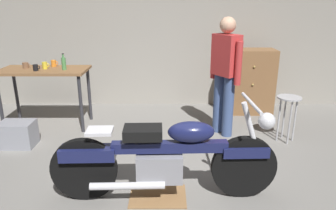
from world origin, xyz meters
The scene contains 14 objects.
ground_plane centered at (0.00, 0.00, 0.00)m, with size 12.00×12.00×0.00m, color gray.
back_wall centered at (0.00, 2.80, 1.55)m, with size 8.00×0.12×3.10m, color gray.
workbench centered at (-1.86, 1.66, 0.79)m, with size 1.30×0.64×0.90m.
motorcycle centered at (-0.02, -0.26, 0.45)m, with size 2.19×0.60×1.00m.
person_standing centered at (0.80, 1.35, 0.93)m, with size 0.39×0.49×1.67m.
shop_stool centered at (1.63, 1.08, 0.50)m, with size 0.32×0.32×0.64m.
wooden_dresser centered at (1.40, 2.30, 0.55)m, with size 0.80×0.47×1.10m.
drip_tray centered at (-0.10, -0.26, 0.01)m, with size 0.56×0.40×0.01m, color olive.
storage_bin centered at (-2.01, 0.91, 0.17)m, with size 0.44×0.32×0.34m, color gray.
mug_yellow_tall centered at (-1.83, 1.66, 0.95)m, with size 0.11×0.07×0.11m.
mug_orange_travel centered at (-1.76, 1.84, 0.95)m, with size 0.11×0.08×0.10m.
mug_brown_stoneware centered at (-2.14, 1.72, 0.94)m, with size 0.12×0.09×0.09m.
mug_black_matte centered at (-1.92, 1.53, 0.95)m, with size 0.10×0.07×0.09m.
bottle centered at (-1.53, 1.61, 1.00)m, with size 0.06×0.06×0.24m.
Camera 1 is at (0.00, -2.98, 1.86)m, focal length 33.78 mm.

